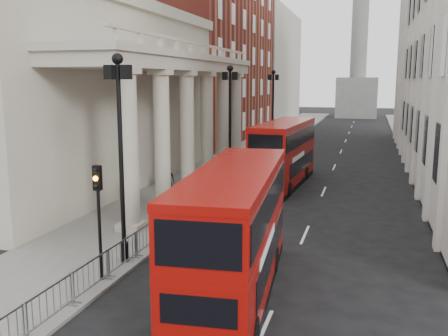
# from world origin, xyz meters

# --- Properties ---
(ground) EXTENTS (260.00, 260.00, 0.00)m
(ground) POSITION_xyz_m (0.00, 0.00, 0.00)
(ground) COLOR black
(ground) RESTS_ON ground
(sidewalk_west) EXTENTS (6.00, 140.00, 0.12)m
(sidewalk_west) POSITION_xyz_m (-3.00, 30.00, 0.06)
(sidewalk_west) COLOR slate
(sidewalk_west) RESTS_ON ground
(sidewalk_east) EXTENTS (3.00, 140.00, 0.12)m
(sidewalk_east) POSITION_xyz_m (13.50, 30.00, 0.06)
(sidewalk_east) COLOR slate
(sidewalk_east) RESTS_ON ground
(kerb) EXTENTS (0.20, 140.00, 0.14)m
(kerb) POSITION_xyz_m (-0.05, 30.00, 0.07)
(kerb) COLOR slate
(kerb) RESTS_ON ground
(portico_building) EXTENTS (9.00, 28.00, 12.00)m
(portico_building) POSITION_xyz_m (-10.50, 18.00, 6.00)
(portico_building) COLOR #A69F8B
(portico_building) RESTS_ON ground
(brick_building) EXTENTS (9.00, 32.00, 22.00)m
(brick_building) POSITION_xyz_m (-10.50, 48.00, 11.00)
(brick_building) COLOR maroon
(brick_building) RESTS_ON ground
(west_building_far) EXTENTS (9.00, 30.00, 20.00)m
(west_building_far) POSITION_xyz_m (-10.50, 80.00, 10.00)
(west_building_far) COLOR #A69F8B
(west_building_far) RESTS_ON ground
(monument_column) EXTENTS (8.00, 8.00, 54.20)m
(monument_column) POSITION_xyz_m (6.00, 92.00, 15.98)
(monument_column) COLOR #60605E
(monument_column) RESTS_ON ground
(lamp_post_south) EXTENTS (1.05, 0.44, 8.32)m
(lamp_post_south) POSITION_xyz_m (-0.60, 4.00, 4.91)
(lamp_post_south) COLOR black
(lamp_post_south) RESTS_ON sidewalk_west
(lamp_post_mid) EXTENTS (1.05, 0.44, 8.32)m
(lamp_post_mid) POSITION_xyz_m (-0.60, 20.00, 4.91)
(lamp_post_mid) COLOR black
(lamp_post_mid) RESTS_ON sidewalk_west
(lamp_post_north) EXTENTS (1.05, 0.44, 8.32)m
(lamp_post_north) POSITION_xyz_m (-0.60, 36.00, 4.91)
(lamp_post_north) COLOR black
(lamp_post_north) RESTS_ON sidewalk_west
(traffic_light) EXTENTS (0.28, 0.33, 4.30)m
(traffic_light) POSITION_xyz_m (-0.50, 1.98, 3.11)
(traffic_light) COLOR black
(traffic_light) RESTS_ON sidewalk_west
(crowd_barriers) EXTENTS (0.50, 18.75, 1.10)m
(crowd_barriers) POSITION_xyz_m (-0.35, 2.23, 0.67)
(crowd_barriers) COLOR gray
(crowd_barriers) RESTS_ON sidewalk_west
(bus_near) EXTENTS (3.38, 10.55, 4.48)m
(bus_near) POSITION_xyz_m (4.51, 2.42, 2.34)
(bus_near) COLOR #8B0A06
(bus_near) RESTS_ON ground
(bus_far) EXTENTS (3.14, 10.61, 4.53)m
(bus_far) POSITION_xyz_m (3.00, 21.47, 2.36)
(bus_far) COLOR #A50C07
(bus_far) RESTS_ON ground
(pedestrian_a) EXTENTS (0.69, 0.48, 1.82)m
(pedestrian_a) POSITION_xyz_m (-2.88, 17.66, 1.03)
(pedestrian_a) COLOR black
(pedestrian_a) RESTS_ON sidewalk_west
(pedestrian_b) EXTENTS (1.14, 1.08, 1.85)m
(pedestrian_b) POSITION_xyz_m (-4.91, 13.10, 1.04)
(pedestrian_b) COLOR #292420
(pedestrian_b) RESTS_ON sidewalk_west
(pedestrian_c) EXTENTS (0.96, 0.75, 1.73)m
(pedestrian_c) POSITION_xyz_m (-3.92, 16.61, 0.99)
(pedestrian_c) COLOR black
(pedestrian_c) RESTS_ON sidewalk_west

